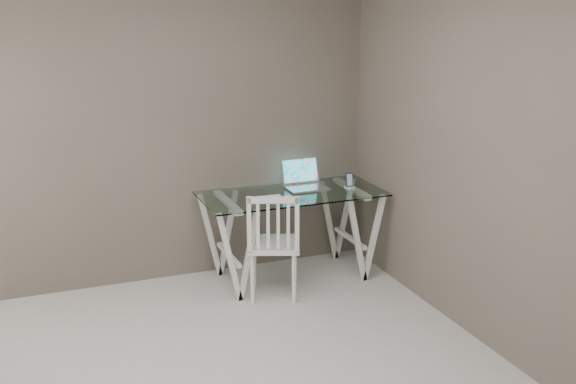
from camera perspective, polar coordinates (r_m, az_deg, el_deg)
name	(u,v)px	position (r m, az deg, el deg)	size (l,w,h in m)	color
room	(193,126)	(3.64, -7.51, 5.23)	(4.50, 4.52, 2.71)	#B8B5B0
desk	(291,235)	(6.05, 0.28, -3.39)	(1.50, 0.70, 0.75)	silver
chair	(273,241)	(5.61, -1.16, -3.90)	(0.52, 0.52, 0.88)	white
laptop	(304,181)	(6.11, 1.26, 0.91)	(0.34, 0.30, 0.23)	silver
keyboard	(265,198)	(5.78, -1.80, -0.49)	(0.29, 0.13, 0.01)	silver
mouse	(287,197)	(5.76, -0.05, -0.43)	(0.10, 0.06, 0.03)	white
phone_dock	(350,184)	(6.09, 4.89, 0.62)	(0.07, 0.07, 0.13)	white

